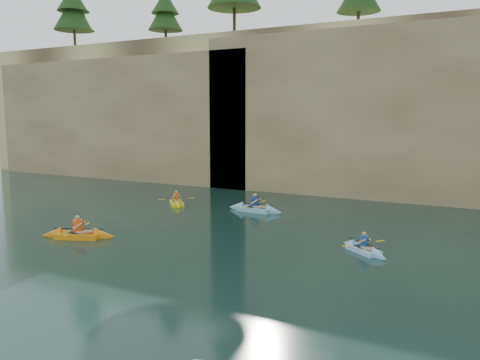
% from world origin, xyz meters
% --- Properties ---
extents(ground, '(160.00, 160.00, 0.00)m').
position_xyz_m(ground, '(0.00, 0.00, 0.00)').
color(ground, black).
rests_on(ground, ground).
extents(cliff, '(70.00, 16.00, 12.00)m').
position_xyz_m(cliff, '(0.00, 30.00, 6.00)').
color(cliff, '#C8B97A').
rests_on(cliff, ground).
extents(cliff_slab_west, '(26.00, 2.40, 10.56)m').
position_xyz_m(cliff_slab_west, '(-20.00, 22.60, 5.28)').
color(cliff_slab_west, tan).
rests_on(cliff_slab_west, ground).
extents(cliff_slab_center, '(24.00, 2.40, 11.40)m').
position_xyz_m(cliff_slab_center, '(2.00, 22.60, 5.70)').
color(cliff_slab_center, tan).
rests_on(cliff_slab_center, ground).
extents(sea_cave_west, '(4.50, 1.00, 4.00)m').
position_xyz_m(sea_cave_west, '(-18.00, 21.95, 2.00)').
color(sea_cave_west, black).
rests_on(sea_cave_west, ground).
extents(sea_cave_center, '(3.50, 1.00, 3.20)m').
position_xyz_m(sea_cave_center, '(-4.00, 21.95, 1.60)').
color(sea_cave_center, black).
rests_on(sea_cave_center, ground).
extents(kayaker_orange, '(3.45, 2.38, 1.30)m').
position_xyz_m(kayaker_orange, '(-7.76, 6.04, 0.16)').
color(kayaker_orange, orange).
rests_on(kayaker_orange, ground).
extents(kayaker_ltblue_near, '(2.48, 2.16, 1.05)m').
position_xyz_m(kayaker_ltblue_near, '(4.14, 9.69, 0.13)').
color(kayaker_ltblue_near, '#95C7FA').
rests_on(kayaker_ltblue_near, ground).
extents(kayaker_yellow, '(2.35, 2.50, 1.13)m').
position_xyz_m(kayaker_yellow, '(-8.29, 14.51, 0.14)').
color(kayaker_yellow, yellow).
rests_on(kayaker_yellow, ground).
extents(kayaker_ltblue_mid, '(3.47, 2.56, 1.31)m').
position_xyz_m(kayaker_ltblue_mid, '(-3.18, 14.92, 0.16)').
color(kayaker_ltblue_mid, '#84C1DE').
rests_on(kayaker_ltblue_mid, ground).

